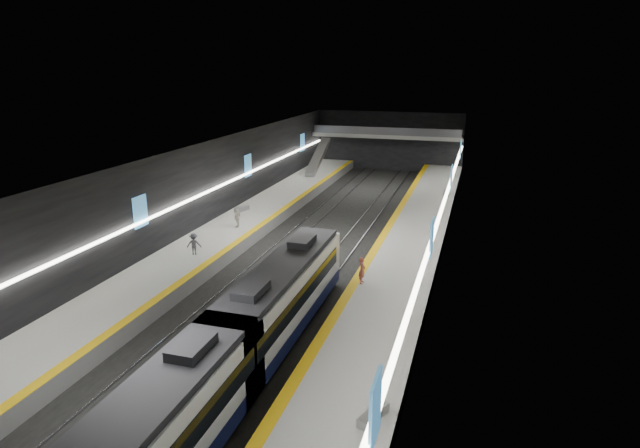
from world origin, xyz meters
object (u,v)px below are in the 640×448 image
(passenger_left_a, at_px, (237,218))
(passenger_left_b, at_px, (194,244))
(bench_left_far, at_px, (242,209))
(passenger_right_a, at_px, (362,271))
(bench_right_far, at_px, (446,193))
(bench_right_near, at_px, (373,415))
(train, at_px, (227,356))
(escalator, at_px, (318,157))

(passenger_left_a, xyz_separation_m, passenger_left_b, (-0.09, -7.08, -0.02))
(bench_left_far, xyz_separation_m, passenger_right_a, (14.52, -13.49, 0.65))
(bench_right_far, bearing_deg, bench_right_near, -94.44)
(passenger_left_a, bearing_deg, passenger_left_b, 1.01)
(bench_left_far, bearing_deg, passenger_left_b, -66.69)
(bench_right_near, height_order, passenger_right_a, passenger_right_a)
(bench_left_far, relative_size, passenger_left_b, 1.04)
(passenger_left_b, bearing_deg, bench_right_near, 115.91)
(passenger_right_a, bearing_deg, bench_right_far, -6.76)
(train, distance_m, passenger_left_a, 22.99)
(train, relative_size, passenger_left_a, 17.13)
(train, distance_m, bench_right_near, 6.74)
(bench_right_far, height_order, passenger_right_a, passenger_right_a)
(escalator, distance_m, passenger_left_b, 32.19)
(bench_right_near, relative_size, passenger_left_b, 1.04)
(train, bearing_deg, escalator, 102.25)
(bench_right_near, xyz_separation_m, passenger_right_a, (-3.37, 13.06, 0.65))
(passenger_right_a, relative_size, passenger_left_a, 1.04)
(bench_right_far, xyz_separation_m, passenger_left_b, (-16.13, -24.11, 0.57))
(escalator, relative_size, passenger_right_a, 4.70)
(bench_left_far, relative_size, passenger_right_a, 0.98)
(escalator, relative_size, passenger_left_a, 4.90)
(bench_right_near, bearing_deg, passenger_left_a, 148.16)
(escalator, height_order, bench_right_near, escalator)
(escalator, height_order, passenger_left_a, escalator)
(passenger_left_b, bearing_deg, bench_left_far, -103.42)
(bench_right_near, bearing_deg, bench_right_far, 111.75)
(escalator, bearing_deg, passenger_right_a, -68.58)
(bench_right_far, bearing_deg, passenger_left_b, -128.23)
(passenger_left_a, bearing_deg, train, 25.95)
(bench_left_far, bearing_deg, passenger_left_a, -54.06)
(passenger_left_a, bearing_deg, bench_right_far, 138.45)
(bench_right_near, distance_m, passenger_left_a, 27.03)
(passenger_right_a, height_order, passenger_left_b, passenger_right_a)
(escalator, xyz_separation_m, passenger_right_a, (13.25, -33.77, -1.05))
(bench_right_far, distance_m, passenger_left_a, 23.40)
(escalator, distance_m, bench_left_far, 20.39)
(train, bearing_deg, bench_right_near, -6.74)
(escalator, height_order, passenger_right_a, escalator)
(bench_left_far, relative_size, bench_right_far, 0.91)
(bench_right_near, xyz_separation_m, passenger_left_a, (-16.04, 21.74, 0.61))
(bench_right_near, bearing_deg, passenger_right_a, 126.22)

